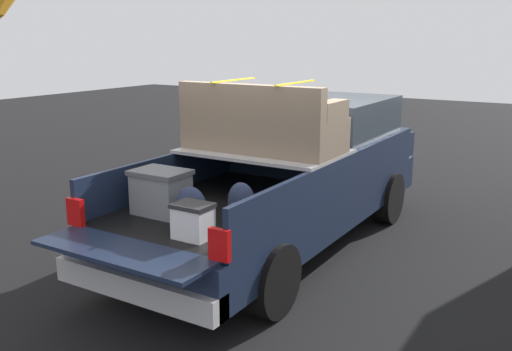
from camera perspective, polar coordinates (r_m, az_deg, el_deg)
The scene contains 2 objects.
ground_plane at distance 7.68m, azimuth 2.36°, elevation -7.09°, with size 40.00×40.00×0.00m, color black.
pickup_truck at distance 7.70m, azimuth 3.74°, elevation 0.40°, with size 6.05×2.06×2.23m.
Camera 1 is at (-6.27, -3.49, 2.72)m, focal length 39.63 mm.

